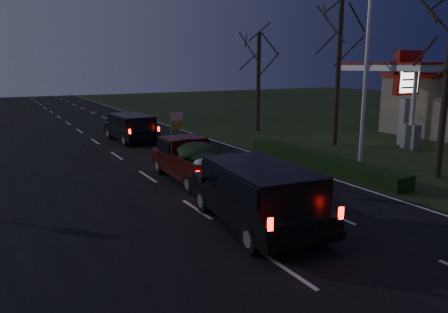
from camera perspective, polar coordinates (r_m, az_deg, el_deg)
name	(u,v)px	position (r m, az deg, el deg)	size (l,w,h in m)	color
ground	(197,210)	(14.71, -3.58, -6.98)	(120.00, 120.00, 0.00)	black
road_asphalt	(197,210)	(14.70, -3.58, -6.94)	(14.00, 120.00, 0.02)	black
hedge_row	(318,160)	(21.23, 12.22, -0.49)	(1.00, 10.00, 0.60)	black
light_pole	(368,48)	(21.22, 18.24, 13.29)	(0.50, 0.90, 9.16)	silver
gas_price_pylon	(407,82)	(28.09, 22.76, 8.98)	(2.00, 0.41, 5.57)	gray
gas_canopy	(416,71)	(30.27, 23.76, 10.15)	(7.10, 6.10, 4.88)	silver
bare_tree_mid	(340,36)	(26.92, 14.93, 14.91)	(3.60, 3.60, 8.50)	black
bare_tree_far	(259,58)	(31.79, 4.56, 12.72)	(3.60, 3.60, 7.00)	black
pickup_truck	(191,157)	(18.24, -4.32, -0.12)	(1.98, 4.94, 2.57)	#3E0A08
lead_suv	(131,125)	(28.05, -12.06, 4.03)	(2.27, 4.90, 1.38)	black
rear_suv	(258,190)	(12.84, 4.52, -4.34)	(2.74, 5.56, 1.54)	black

